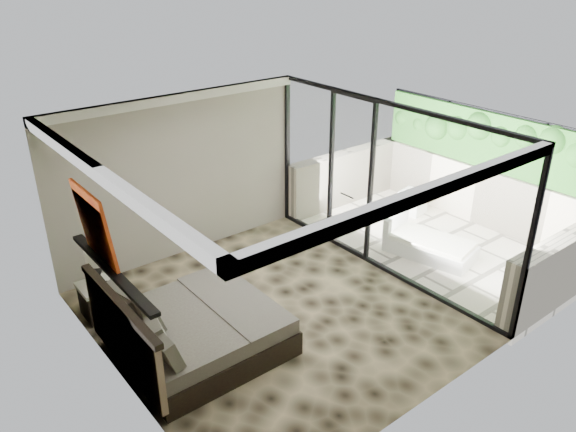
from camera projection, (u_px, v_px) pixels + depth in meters
floor at (272, 315)px, 8.18m from camera, size 5.00×5.00×0.00m
ceiling at (269, 130)px, 6.99m from camera, size 4.50×5.00×0.02m
back_wall at (181, 177)px, 9.35m from camera, size 4.50×0.02×2.80m
left_wall at (111, 285)px, 6.32m from camera, size 0.02×5.00×2.80m
glass_wall at (384, 190)px, 8.85m from camera, size 0.08×5.00×2.80m
terrace_slab at (435, 244)px, 10.31m from camera, size 3.00×5.00×0.12m
parapet_far at (483, 195)px, 10.81m from camera, size 0.30×5.00×1.10m
foliage_hedge at (491, 140)px, 10.34m from camera, size 0.36×4.60×1.10m
picture_ledge at (112, 272)px, 6.38m from camera, size 0.12×2.20×0.05m
bed at (192, 331)px, 7.30m from camera, size 2.04×1.97×1.12m
nightstand at (100, 300)px, 8.08m from camera, size 0.52×0.52×0.51m
table_lamp at (97, 262)px, 7.79m from camera, size 0.32×0.32×0.58m
abstract_canvas at (94, 225)px, 6.39m from camera, size 0.13×0.90×0.90m
framed_print at (99, 233)px, 6.53m from camera, size 0.11×0.50×0.60m
ottoman at (412, 202)px, 11.32m from camera, size 0.54×0.54×0.46m
lounger at (428, 245)px, 9.75m from camera, size 1.06×1.62×0.58m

